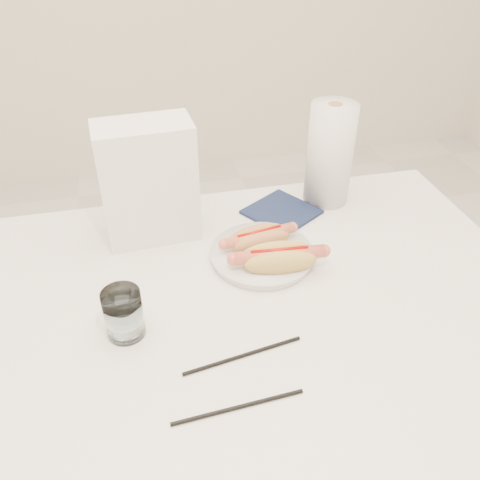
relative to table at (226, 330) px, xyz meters
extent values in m
cube|color=silver|center=(0.00, 0.00, 0.04)|extent=(1.20, 0.80, 0.04)
cylinder|color=silver|center=(0.54, 0.34, -0.34)|extent=(0.04, 0.04, 0.71)
cylinder|color=white|center=(0.10, 0.12, 0.07)|extent=(0.22, 0.22, 0.02)
ellipsoid|color=#C1804D|center=(0.10, 0.13, 0.10)|extent=(0.13, 0.05, 0.04)
ellipsoid|color=#C1804D|center=(0.10, 0.16, 0.10)|extent=(0.13, 0.05, 0.04)
ellipsoid|color=#C1804D|center=(0.10, 0.14, 0.09)|extent=(0.12, 0.07, 0.02)
cylinder|color=#CD6848|center=(0.10, 0.14, 0.10)|extent=(0.15, 0.05, 0.02)
cylinder|color=#990A05|center=(0.10, 0.14, 0.11)|extent=(0.10, 0.02, 0.01)
ellipsoid|color=tan|center=(0.12, 0.05, 0.10)|extent=(0.14, 0.05, 0.05)
ellipsoid|color=tan|center=(0.12, 0.08, 0.10)|extent=(0.14, 0.05, 0.05)
ellipsoid|color=tan|center=(0.12, 0.07, 0.09)|extent=(0.13, 0.06, 0.03)
cylinder|color=#CE5948|center=(0.12, 0.07, 0.11)|extent=(0.18, 0.04, 0.03)
cylinder|color=#990A05|center=(0.12, 0.07, 0.12)|extent=(0.11, 0.02, 0.01)
cylinder|color=silver|center=(-0.18, -0.02, 0.10)|extent=(0.06, 0.06, 0.09)
cylinder|color=black|center=(0.00, -0.12, 0.06)|extent=(0.20, 0.04, 0.01)
cylinder|color=black|center=(-0.03, -0.21, 0.06)|extent=(0.20, 0.02, 0.01)
cube|color=white|center=(-0.10, 0.26, 0.19)|extent=(0.20, 0.12, 0.25)
cube|color=#131D3C|center=(0.19, 0.28, 0.06)|extent=(0.19, 0.19, 0.01)
cylinder|color=silver|center=(0.31, 0.31, 0.18)|extent=(0.13, 0.13, 0.24)
camera|label=1|loc=(-0.13, -0.65, 0.69)|focal=37.68mm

